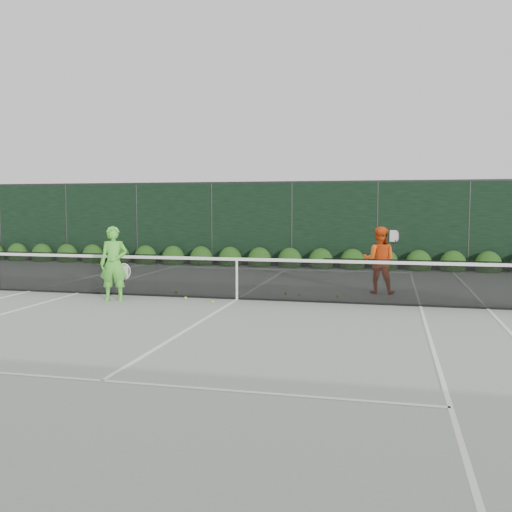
# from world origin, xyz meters

# --- Properties ---
(ground) EXTENTS (80.00, 80.00, 0.00)m
(ground) POSITION_xyz_m (0.00, 0.00, 0.00)
(ground) COLOR gray
(ground) RESTS_ON ground
(tennis_net) EXTENTS (12.90, 0.10, 1.07)m
(tennis_net) POSITION_xyz_m (-0.02, 0.00, 0.53)
(tennis_net) COLOR #11331C
(tennis_net) RESTS_ON ground
(player_woman) EXTENTS (0.71, 0.57, 1.71)m
(player_woman) POSITION_xyz_m (-2.71, -0.78, 0.86)
(player_woman) COLOR #5CD33D
(player_woman) RESTS_ON ground
(player_man) EXTENTS (0.93, 0.69, 1.66)m
(player_man) POSITION_xyz_m (3.20, 1.73, 0.83)
(player_man) COLOR #F25114
(player_man) RESTS_ON ground
(court_lines) EXTENTS (11.03, 23.83, 0.01)m
(court_lines) POSITION_xyz_m (0.00, 0.00, 0.01)
(court_lines) COLOR white
(court_lines) RESTS_ON ground
(windscreen_fence) EXTENTS (32.00, 21.07, 3.06)m
(windscreen_fence) POSITION_xyz_m (0.00, -2.71, 1.51)
(windscreen_fence) COLOR black
(windscreen_fence) RESTS_ON ground
(hedge_row) EXTENTS (31.66, 0.65, 0.94)m
(hedge_row) POSITION_xyz_m (-0.00, 7.15, 0.23)
(hedge_row) COLOR #15360E
(hedge_row) RESTS_ON ground
(tennis_balls) EXTENTS (5.19, 1.74, 0.07)m
(tennis_balls) POSITION_xyz_m (-0.23, 0.30, 0.03)
(tennis_balls) COLOR #BDD52F
(tennis_balls) RESTS_ON ground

